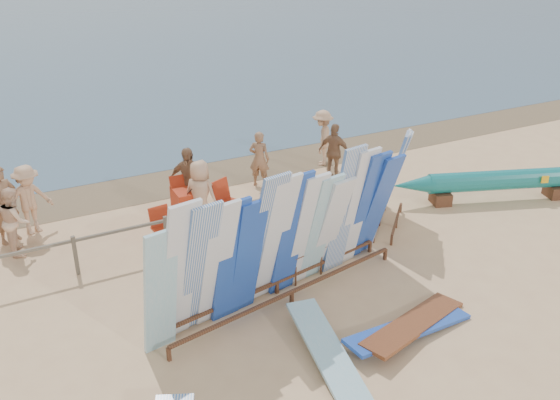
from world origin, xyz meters
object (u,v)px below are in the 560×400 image
beachgoer_6 (201,195)px  beachgoer_3 (29,200)px  flat_board_d (408,335)px  beachgoer_4 (188,182)px  flat_board_b (327,360)px  main_surfboard_rack (284,240)px  beachgoer_extra_0 (322,138)px  vendor_table (302,260)px  beachgoer_1 (5,205)px  stroller (185,206)px  flat_board_c (413,330)px  beachgoer_10 (334,152)px  beachgoer_2 (15,220)px  beachgoer_7 (259,159)px  outrigger_canoe (501,181)px  beach_chair_right (227,205)px  side_surfboard_rack (391,183)px  beach_chair_left (163,230)px

beachgoer_6 → beachgoer_3: 4.09m
flat_board_d → beachgoer_4: 6.96m
flat_board_b → beachgoer_3: bearing=126.3°
main_surfboard_rack → flat_board_d: 2.86m
beachgoer_extra_0 → vendor_table: bearing=-0.0°
beachgoer_1 → stroller: bearing=-47.1°
flat_board_c → beachgoer_10: beachgoer_10 is taller
beachgoer_2 → beachgoer_10: 8.77m
flat_board_c → beachgoer_extra_0: beachgoer_extra_0 is taller
beachgoer_6 → beachgoer_7: size_ratio=1.08×
stroller → beachgoer_1: (-3.97, 1.04, 0.48)m
vendor_table → beachgoer_2: 6.51m
beachgoer_3 → beachgoer_10: size_ratio=1.02×
outrigger_canoe → beachgoer_extra_0: size_ratio=3.36×
beach_chair_right → beachgoer_10: bearing=-13.7°
flat_board_c → beachgoer_2: size_ratio=1.71×
flat_board_d → beachgoer_6: size_ratio=1.54×
side_surfboard_rack → flat_board_d: bearing=-167.6°
beachgoer_6 → beachgoer_3: size_ratio=1.01×
flat_board_d → beachgoer_10: 7.68m
beachgoer_extra_0 → beachgoer_10: beachgoer_extra_0 is taller
beachgoer_1 → beachgoer_extra_0: bearing=-27.1°
side_surfboard_rack → beach_chair_right: (-3.20, 2.58, -0.90)m
flat_board_c → beachgoer_7: 7.65m
beachgoer_extra_0 → beachgoer_1: 9.29m
beach_chair_left → beachgoer_2: size_ratio=0.49×
side_surfboard_rack → beachgoer_1: 9.09m
beachgoer_4 → side_surfboard_rack: bearing=11.9°
stroller → beachgoer_1: bearing=168.2°
main_surfboard_rack → stroller: main_surfboard_rack is taller
beach_chair_right → beachgoer_6: beachgoer_6 is taller
flat_board_d → beachgoer_7: (0.85, 7.64, 0.81)m
beachgoer_extra_0 → beachgoer_2: size_ratio=1.11×
flat_board_c → beachgoer_10: 7.56m
flat_board_d → beachgoer_1: size_ratio=1.42×
beach_chair_right → beachgoer_4: (-0.85, 0.43, 0.65)m
beachgoer_extra_0 → beachgoer_6: bearing=-28.7°
vendor_table → beachgoer_3: beachgoer_3 is taller
side_surfboard_rack → outrigger_canoe: 3.74m
stroller → beachgoer_10: 4.98m
stroller → flat_board_c: bearing=-68.9°
main_surfboard_rack → beachgoer_extra_0: main_surfboard_rack is taller
vendor_table → beachgoer_6: bearing=96.4°
beach_chair_left → beachgoer_6: beachgoer_6 is taller
side_surfboard_rack → beachgoer_7: (-1.57, 3.95, -0.36)m
beachgoer_extra_0 → beachgoer_3: size_ratio=1.01×
beachgoer_2 → beachgoer_1: beachgoer_1 is taller
beach_chair_right → stroller: bearing=151.5°
main_surfboard_rack → beach_chair_right: main_surfboard_rack is taller
beachgoer_3 → beachgoer_4: 3.81m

